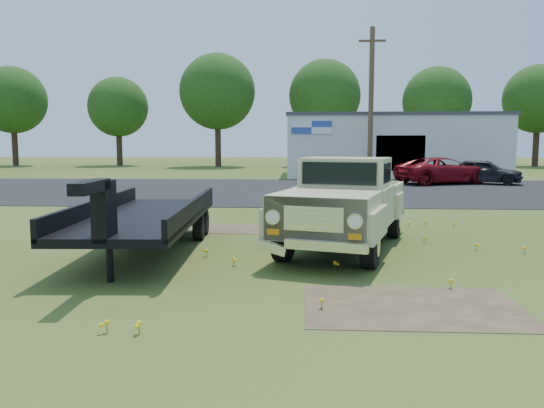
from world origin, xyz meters
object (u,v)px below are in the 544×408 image
(vintage_pickup_truck, at_px, (345,203))
(flatbed_trailer, at_px, (145,211))
(dark_sedan, at_px, (483,172))
(red_pickup, at_px, (443,171))

(vintage_pickup_truck, xyz_separation_m, flatbed_trailer, (-4.17, -0.63, -0.12))
(flatbed_trailer, height_order, dark_sedan, flatbed_trailer)
(vintage_pickup_truck, relative_size, flatbed_trailer, 0.85)
(red_pickup, bearing_deg, dark_sedan, -110.70)
(flatbed_trailer, bearing_deg, red_pickup, 56.94)
(red_pickup, bearing_deg, flatbed_trailer, 128.36)
(vintage_pickup_truck, bearing_deg, dark_sedan, 80.57)
(flatbed_trailer, relative_size, red_pickup, 1.22)
(red_pickup, relative_size, dark_sedan, 1.30)
(dark_sedan, bearing_deg, flatbed_trailer, 168.55)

